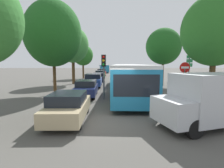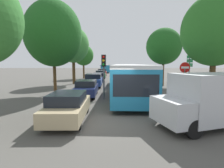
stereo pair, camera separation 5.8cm
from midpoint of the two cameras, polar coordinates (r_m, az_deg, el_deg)
ground_plane at (r=8.59m, az=-0.83°, el=-11.86°), size 200.00×200.00×0.00m
articulated_bus at (r=17.68m, az=5.27°, el=2.74°), size 3.61×17.88×2.64m
city_bus_rear at (r=54.42m, az=-2.47°, el=5.31°), size 3.40×11.55×2.45m
queued_car_tan at (r=8.71m, az=-13.95°, el=-7.06°), size 1.67×3.93×1.36m
queued_car_navy at (r=14.66m, az=-8.19°, el=-1.37°), size 1.67×3.94×1.37m
queued_car_blue at (r=20.69m, az=-5.92°, el=1.25°), size 1.89×4.43×1.54m
queued_car_black at (r=26.56m, az=-4.33°, el=2.25°), size 1.65×3.87×1.34m
queued_car_green at (r=32.53m, az=-3.67°, el=3.17°), size 1.78×4.19×1.46m
queued_car_red at (r=38.93m, az=-3.18°, el=3.82°), size 1.88×4.43×1.54m
white_van at (r=8.90m, az=30.91°, el=-3.93°), size 5.35×3.30×2.31m
traffic_light at (r=13.38m, az=-2.60°, el=5.69°), size 0.36×0.38×3.40m
no_entry_sign at (r=12.64m, az=22.70°, el=2.29°), size 0.70×0.08×2.82m
direction_sign_post at (r=15.89m, az=24.04°, el=5.53°), size 0.24×1.40×3.60m
tree_left_mid at (r=16.49m, az=-18.56°, el=15.29°), size 4.89×4.89×8.14m
tree_left_far at (r=24.06m, az=-12.51°, el=12.08°), size 4.16×4.16×7.54m
tree_left_distant at (r=32.50m, az=-9.26°, el=9.27°), size 3.64×3.64×6.14m
tree_right_near at (r=13.24m, az=30.74°, el=14.82°), size 4.16×4.16×7.09m
tree_right_mid at (r=22.25m, az=16.63°, el=11.66°), size 4.18×4.18×6.93m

